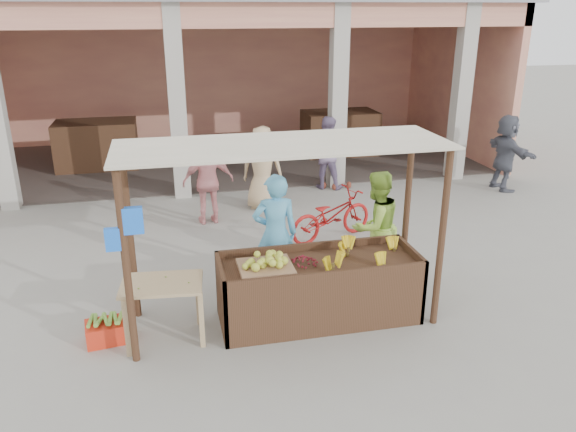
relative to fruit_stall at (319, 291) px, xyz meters
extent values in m
plane|color=gray|center=(-0.50, 0.00, -0.40)|extent=(60.00, 60.00, 0.00)
cube|color=#EBA07B|center=(-0.50, 11.40, 1.60)|extent=(14.00, 0.20, 4.00)
cube|color=#EBA07B|center=(6.40, 8.50, 1.60)|extent=(0.20, 6.00, 4.00)
cube|color=#EBA07B|center=(-0.50, 5.65, 3.35)|extent=(14.00, 0.30, 0.50)
cube|color=#A5A097|center=(-1.50, 5.65, 1.60)|extent=(0.35, 0.35, 4.00)
cube|color=#A5A097|center=(2.00, 5.65, 1.60)|extent=(0.35, 0.35, 4.00)
cube|color=#A5A097|center=(5.00, 5.65, 1.60)|extent=(0.35, 0.35, 4.00)
cube|color=#462A1C|center=(-3.50, 8.50, 0.20)|extent=(2.00, 1.20, 1.20)
cube|color=#462A1C|center=(3.00, 8.50, 0.20)|extent=(2.00, 1.20, 1.20)
cube|color=#462A1C|center=(0.00, 0.00, 0.00)|extent=(2.60, 0.95, 0.80)
cylinder|color=#462A1C|center=(-2.35, -0.45, 0.78)|extent=(0.09, 0.09, 2.35)
cylinder|color=#462A1C|center=(1.45, -0.45, 0.78)|extent=(0.09, 0.09, 2.35)
cylinder|color=#462A1C|center=(-2.35, 0.60, 0.78)|extent=(0.09, 0.09, 2.35)
cylinder|color=#462A1C|center=(1.45, 0.60, 0.78)|extent=(0.09, 0.09, 2.35)
cube|color=beige|center=(-0.45, 0.08, 1.97)|extent=(4.00, 1.35, 0.03)
cube|color=blue|center=(-2.23, -0.45, 1.35)|extent=(0.22, 0.08, 0.30)
cube|color=blue|center=(-2.45, -0.45, 1.15)|extent=(0.18, 0.07, 0.26)
cube|color=#9C7150|center=(-0.71, -0.03, 0.43)|extent=(0.68, 0.59, 0.06)
ellipsoid|color=yellow|center=(-0.71, -0.03, 0.52)|extent=(0.58, 0.51, 0.13)
ellipsoid|color=maroon|center=(-0.22, 0.01, 0.46)|extent=(0.41, 0.33, 0.13)
cube|color=tan|center=(-2.00, -0.07, 0.37)|extent=(1.03, 0.74, 0.04)
cube|color=tan|center=(-2.43, -0.34, -0.03)|extent=(0.06, 0.06, 0.75)
cube|color=tan|center=(-1.56, -0.34, -0.03)|extent=(0.06, 0.06, 0.75)
cube|color=tan|center=(-2.43, 0.21, -0.03)|extent=(0.06, 0.06, 0.75)
cube|color=tan|center=(-1.56, 0.21, -0.03)|extent=(0.06, 0.06, 0.75)
cube|color=red|center=(-2.71, 0.04, -0.27)|extent=(0.54, 0.42, 0.26)
ellipsoid|color=maroon|center=(1.87, 5.31, -0.09)|extent=(0.45, 0.45, 0.62)
ellipsoid|color=maroon|center=(2.23, 5.36, -0.09)|extent=(0.45, 0.45, 0.62)
ellipsoid|color=maroon|center=(2.06, 5.61, -0.09)|extent=(0.45, 0.45, 0.62)
ellipsoid|color=maroon|center=(1.67, 5.46, -0.09)|extent=(0.45, 0.45, 0.62)
imported|color=#57B4E3|center=(-0.40, 0.90, 0.55)|extent=(0.74, 0.56, 1.89)
imported|color=#A1D046|center=(1.14, 0.96, 0.49)|extent=(0.98, 0.76, 1.78)
imported|color=#A81615|center=(0.96, 2.60, 0.06)|extent=(1.17, 1.86, 0.92)
imported|color=pink|center=(-1.07, 3.88, 0.48)|extent=(1.09, 0.65, 1.76)
imported|color=tan|center=(0.07, 4.48, 0.54)|extent=(1.06, 0.89, 1.89)
imported|color=#525562|center=(5.61, 4.54, 0.50)|extent=(0.71, 1.67, 1.80)
imported|color=gray|center=(1.74, 5.54, 0.50)|extent=(1.01, 0.82, 1.80)
camera|label=1|loc=(-1.85, -6.31, 3.50)|focal=35.00mm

